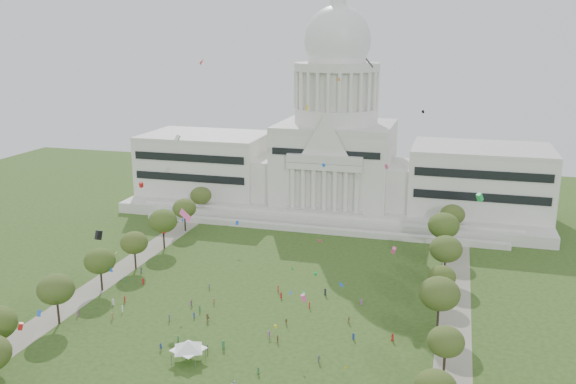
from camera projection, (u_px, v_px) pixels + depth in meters
The scene contains 29 objects.
ground at pixel (235, 342), 138.54m from camera, with size 400.00×400.00×0.00m, color #2E4B17.
capitol at pixel (335, 154), 238.82m from camera, with size 160.00×64.50×91.30m.
path_left at pixel (117, 272), 179.03m from camera, with size 8.00×160.00×0.04m, color gray.
path_right at pixel (455, 311), 153.97m from camera, with size 8.00×160.00×0.04m, color gray.
row_tree_l_1 at pixel (56, 289), 145.03m from camera, with size 8.86×8.86×12.59m.
row_tree_r_1 at pixel (446, 342), 122.92m from camera, with size 7.58×7.58×10.78m.
row_tree_l_2 at pixel (100, 261), 164.29m from camera, with size 8.42×8.42×11.97m.
row_tree_r_2 at pixel (440, 294), 140.84m from camera, with size 9.55×9.55×13.58m.
row_tree_l_3 at pixel (134, 243), 179.60m from camera, with size 8.12×8.12×11.55m.
row_tree_r_3 at pixel (442, 277), 157.32m from camera, with size 7.01×7.01×9.98m.
row_tree_l_4 at pixel (163, 221), 196.55m from camera, with size 9.29×9.29×13.21m.
row_tree_r_4 at pixel (446, 249), 171.17m from camera, with size 9.19×9.19×13.06m.
row_tree_l_5 at pixel (184, 208), 214.41m from camera, with size 8.33×8.33×11.85m.
row_tree_r_5 at pixel (444, 226), 190.12m from camera, with size 9.82×9.82×13.96m.
row_tree_l_6 at pixel (201, 196), 231.78m from camera, with size 8.19×8.19×11.64m.
row_tree_r_6 at pixel (453, 215), 206.55m from camera, with size 8.42×8.42×11.97m.
event_tent at pixel (188, 345), 129.91m from camera, with size 10.47×10.47×4.56m.
person_0 at pixel (393, 337), 138.72m from camera, with size 0.89×0.58×1.82m, color #B21E1E.
person_2 at pixel (349, 320), 147.08m from camera, with size 0.80×0.49×1.64m, color olive.
person_3 at pixel (269, 334), 140.03m from camera, with size 1.18×0.61×1.82m, color #994C8C.
person_4 at pixel (278, 339), 138.01m from camera, with size 1.09×0.60×1.86m, color olive.
person_5 at pixel (208, 317), 148.18m from camera, with size 1.86×0.73×2.00m, color olive.
person_6 at pixel (258, 371), 125.21m from camera, with size 0.76×0.50×1.56m, color #33723F.
person_7 at pixel (161, 346), 134.75m from camera, with size 0.61×0.45×1.67m, color navy.
person_8 at pixel (191, 303), 156.47m from camera, with size 0.78×0.48×1.61m, color #994C8C.
person_9 at pixel (319, 359), 129.57m from camera, with size 1.13×0.58×1.75m, color #4C4C51.
person_10 at pixel (286, 321), 146.56m from camera, with size 0.94×0.51×1.61m, color olive.
distant_crowd at pixel (202, 305), 155.33m from camera, with size 68.31×37.48×1.92m.
kite_swarm at pixel (255, 204), 137.30m from camera, with size 87.99×105.15×66.04m.
Camera 1 is at (45.54, -117.61, 67.81)m, focal length 38.00 mm.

